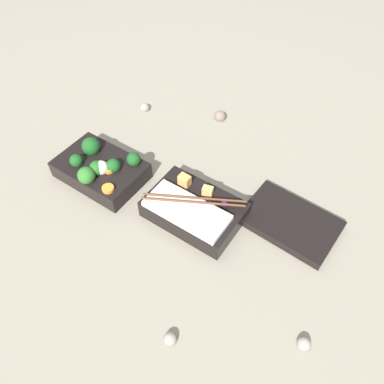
{
  "coord_description": "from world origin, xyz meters",
  "views": [
    {
      "loc": [
        0.4,
        -0.39,
        0.65
      ],
      "look_at": [
        0.11,
        0.03,
        0.04
      ],
      "focal_mm": 35.0,
      "sensor_mm": 36.0,
      "label": 1
    }
  ],
  "objects": [
    {
      "name": "ground_plane",
      "position": [
        0.0,
        0.0,
        0.0
      ],
      "size": [
        3.0,
        3.0,
        0.0
      ],
      "primitive_type": "plane",
      "color": "gray"
    },
    {
      "name": "bento_lid",
      "position": [
        0.31,
        0.1,
        0.01
      ],
      "size": [
        0.2,
        0.14,
        0.02
      ],
      "primitive_type": "cube",
      "rotation": [
        0.0,
        0.0,
        -0.06
      ],
      "color": "black",
      "rests_on": "ground_plane"
    },
    {
      "name": "pebble_1",
      "position": [
        -0.19,
        0.24,
        0.01
      ],
      "size": [
        0.03,
        0.03,
        0.03
      ],
      "primitive_type": "sphere",
      "color": "gray",
      "rests_on": "ground_plane"
    },
    {
      "name": "pebble_0",
      "position": [
        0.43,
        -0.11,
        0.01
      ],
      "size": [
        0.02,
        0.02,
        0.02
      ],
      "primitive_type": "sphere",
      "color": "gray",
      "rests_on": "ground_plane"
    },
    {
      "name": "bento_tray_rice",
      "position": [
        0.13,
        0.01,
        0.03
      ],
      "size": [
        0.2,
        0.13,
        0.07
      ],
      "color": "black",
      "rests_on": "ground_plane"
    },
    {
      "name": "pebble_2",
      "position": [
        0.0,
        0.32,
        0.01
      ],
      "size": [
        0.03,
        0.03,
        0.03
      ],
      "primitive_type": "sphere",
      "color": "#7A6B5B",
      "rests_on": "ground_plane"
    },
    {
      "name": "pebble_3",
      "position": [
        0.24,
        -0.23,
        0.01
      ],
      "size": [
        0.02,
        0.02,
        0.02
      ],
      "primitive_type": "sphere",
      "color": "gray",
      "rests_on": "ground_plane"
    },
    {
      "name": "bento_tray_vegetable",
      "position": [
        -0.12,
        -0.02,
        0.03
      ],
      "size": [
        0.2,
        0.13,
        0.08
      ],
      "color": "black",
      "rests_on": "ground_plane"
    }
  ]
}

